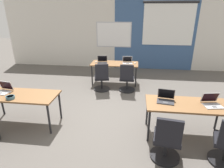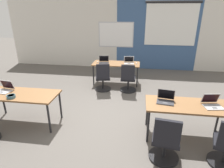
# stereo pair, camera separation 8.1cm
# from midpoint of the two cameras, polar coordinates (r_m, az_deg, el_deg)

# --- Properties ---
(ground_plane) EXTENTS (24.00, 24.00, 0.00)m
(ground_plane) POSITION_cam_midpoint_polar(r_m,az_deg,el_deg) (4.79, -2.68, -9.11)
(ground_plane) COLOR #56514C
(back_wall_assembly) EXTENTS (10.00, 0.27, 2.80)m
(back_wall_assembly) POSITION_cam_midpoint_polar(r_m,az_deg,el_deg) (8.34, 2.48, 14.47)
(back_wall_assembly) COLOR silver
(back_wall_assembly) RESTS_ON ground
(desk_near_left) EXTENTS (1.60, 0.70, 0.72)m
(desk_near_left) POSITION_cam_midpoint_polar(r_m,az_deg,el_deg) (4.61, -26.19, -3.55)
(desk_near_left) COLOR brown
(desk_near_left) RESTS_ON ground
(desk_near_right) EXTENTS (1.60, 0.70, 0.72)m
(desk_near_right) POSITION_cam_midpoint_polar(r_m,az_deg,el_deg) (4.02, 21.11, -6.35)
(desk_near_right) COLOR brown
(desk_near_right) RESTS_ON ground
(desk_far_center) EXTENTS (1.60, 0.70, 0.72)m
(desk_far_center) POSITION_cam_midpoint_polar(r_m,az_deg,el_deg) (6.55, 0.44, 5.79)
(desk_far_center) COLOR brown
(desk_far_center) RESTS_ON ground
(laptop_far_right) EXTENTS (0.36, 0.33, 0.23)m
(laptop_far_right) POSITION_cam_midpoint_polar(r_m,az_deg,el_deg) (6.54, 4.30, 6.69)
(laptop_far_right) COLOR silver
(laptop_far_right) RESTS_ON desk_far_center
(mouse_far_right) EXTENTS (0.07, 0.11, 0.03)m
(mouse_far_right) POSITION_cam_midpoint_polar(r_m,az_deg,el_deg) (6.53, 6.55, 6.29)
(mouse_far_right) COLOR silver
(mouse_far_right) RESTS_ON desk_far_center
(chair_far_right) EXTENTS (0.52, 0.54, 0.92)m
(chair_far_right) POSITION_cam_midpoint_polar(r_m,az_deg,el_deg) (5.94, 4.13, 1.17)
(chair_far_right) COLOR black
(chair_far_right) RESTS_ON ground
(laptop_near_right_inner) EXTENTS (0.37, 0.33, 0.23)m
(laptop_near_right_inner) POSITION_cam_midpoint_polar(r_m,az_deg,el_deg) (3.95, 15.28, -4.34)
(laptop_near_right_inner) COLOR #333338
(laptop_near_right_inner) RESTS_ON desk_near_right
(chair_near_right_inner) EXTENTS (0.52, 0.57, 0.92)m
(chair_near_right_inner) POSITION_cam_midpoint_polar(r_m,az_deg,el_deg) (3.43, 15.44, -16.47)
(chair_near_right_inner) COLOR black
(chair_near_right_inner) RESTS_ON ground
(laptop_near_right_end) EXTENTS (0.38, 0.35, 0.23)m
(laptop_near_right_end) POSITION_cam_midpoint_polar(r_m,az_deg,el_deg) (4.12, 27.31, -5.06)
(laptop_near_right_end) COLOR #B7B7BC
(laptop_near_right_end) RESTS_ON desk_near_right
(laptop_far_left) EXTENTS (0.37, 0.34, 0.23)m
(laptop_far_left) POSITION_cam_midpoint_polar(r_m,az_deg,el_deg) (6.59, -3.28, 6.84)
(laptop_far_left) COLOR #333338
(laptop_far_left) RESTS_ON desk_far_center
(mouse_far_left) EXTENTS (0.07, 0.11, 0.03)m
(mouse_far_left) POSITION_cam_midpoint_polar(r_m,az_deg,el_deg) (6.64, -5.17, 6.62)
(mouse_far_left) COLOR #B2B2B7
(mouse_far_left) RESTS_ON desk_far_center
(chair_far_left) EXTENTS (0.53, 0.58, 0.92)m
(chair_far_left) POSITION_cam_midpoint_polar(r_m,az_deg,el_deg) (6.00, -3.51, 1.41)
(chair_far_left) COLOR black
(chair_far_left) RESTS_ON ground
(laptop_near_left_end) EXTENTS (0.37, 0.34, 0.23)m
(laptop_near_left_end) POSITION_cam_midpoint_polar(r_m,az_deg,el_deg) (4.89, -30.26, -1.55)
(laptop_near_left_end) COLOR silver
(laptop_near_left_end) RESTS_ON desk_near_left
(snack_bowl) EXTENTS (0.18, 0.18, 0.06)m
(snack_bowl) POSITION_cam_midpoint_polar(r_m,az_deg,el_deg) (4.46, -28.73, -3.50)
(snack_bowl) COLOR #3D6070
(snack_bowl) RESTS_ON desk_near_left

